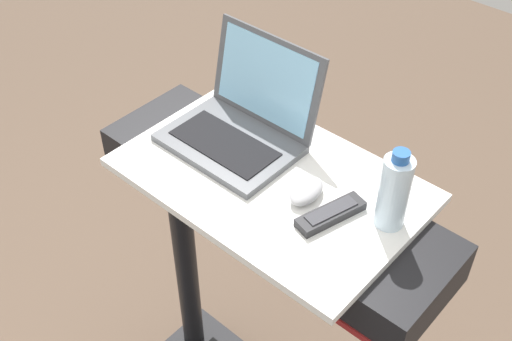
% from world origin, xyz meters
% --- Properties ---
extents(desk_board, '(0.68, 0.44, 0.02)m').
position_xyz_m(desk_board, '(0.00, 0.70, 1.11)').
color(desk_board, white).
rests_on(desk_board, treadmill_base).
extents(laptop, '(0.32, 0.27, 0.23)m').
position_xyz_m(laptop, '(-0.14, 0.76, 1.16)').
color(laptop, '#515459').
rests_on(laptop, desk_board).
extents(computer_mouse, '(0.07, 0.11, 0.03)m').
position_xyz_m(computer_mouse, '(0.10, 0.70, 1.13)').
color(computer_mouse, '#B2B2B7').
rests_on(computer_mouse, desk_board).
extents(water_bottle, '(0.06, 0.06, 0.19)m').
position_xyz_m(water_bottle, '(0.28, 0.76, 1.20)').
color(water_bottle, silver).
rests_on(water_bottle, desk_board).
extents(tv_remote, '(0.09, 0.17, 0.02)m').
position_xyz_m(tv_remote, '(0.18, 0.69, 1.13)').
color(tv_remote, '#232326').
rests_on(tv_remote, desk_board).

